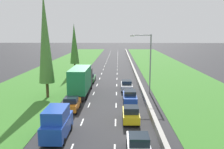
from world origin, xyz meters
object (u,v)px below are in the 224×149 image
object	(u,v)px
street_light_mast	(148,59)
yellow_hatchback_right_lane	(131,114)
green_sedan_left_lane	(90,78)
orange_hatchback_left_lane	(71,104)
silver_sedan_right_lane	(127,85)
blue_sedan_right_lane	(130,96)
green_box_truck_left_lane	(81,80)
silver_hatchback_right_lane	(138,145)
poplar_tree_third	(74,44)
poplar_tree_second	(45,39)
blue_van_left_lane	(57,123)

from	to	relation	value
street_light_mast	yellow_hatchback_right_lane	bearing A→B (deg)	-104.43
yellow_hatchback_right_lane	green_sedan_left_lane	size ratio (longest dim) A/B	0.87
orange_hatchback_left_lane	silver_sedan_right_lane	bearing A→B (deg)	56.77
blue_sedan_right_lane	street_light_mast	bearing A→B (deg)	60.27
green_box_truck_left_lane	street_light_mast	distance (m)	10.63
yellow_hatchback_right_lane	green_sedan_left_lane	world-z (taller)	yellow_hatchback_right_lane
orange_hatchback_left_lane	silver_sedan_right_lane	xyz separation A→B (m)	(6.93, 10.58, -0.02)
silver_hatchback_right_lane	blue_sedan_right_lane	xyz separation A→B (m)	(0.01, 14.22, -0.02)
blue_sedan_right_lane	street_light_mast	xyz separation A→B (m)	(2.97, 5.19, 4.42)
street_light_mast	green_box_truck_left_lane	bearing A→B (deg)	-172.94
poplar_tree_third	street_light_mast	xyz separation A→B (m)	(14.52, -18.24, -1.44)
orange_hatchback_left_lane	yellow_hatchback_right_lane	bearing A→B (deg)	-26.40
poplar_tree_second	poplar_tree_third	xyz separation A→B (m)	(0.18, 21.32, -1.71)
yellow_hatchback_right_lane	poplar_tree_second	xyz separation A→B (m)	(-11.51, 9.32, 7.54)
orange_hatchback_left_lane	green_box_truck_left_lane	bearing A→B (deg)	89.97
silver_hatchback_right_lane	blue_sedan_right_lane	bearing A→B (deg)	89.98
blue_sedan_right_lane	silver_sedan_right_lane	size ratio (longest dim) A/B	1.00
orange_hatchback_left_lane	street_light_mast	world-z (taller)	street_light_mast
blue_van_left_lane	poplar_tree_third	world-z (taller)	poplar_tree_third
green_box_truck_left_lane	orange_hatchback_left_lane	bearing A→B (deg)	-90.03
street_light_mast	blue_sedan_right_lane	bearing A→B (deg)	-119.73
silver_sedan_right_lane	green_sedan_left_lane	size ratio (longest dim) A/B	1.00
poplar_tree_third	street_light_mast	size ratio (longest dim) A/B	1.25
silver_hatchback_right_lane	orange_hatchback_left_lane	world-z (taller)	same
silver_hatchback_right_lane	green_sedan_left_lane	world-z (taller)	silver_hatchback_right_lane
silver_sedan_right_lane	green_box_truck_left_lane	bearing A→B (deg)	-157.55
poplar_tree_third	silver_hatchback_right_lane	bearing A→B (deg)	-72.94
blue_van_left_lane	poplar_tree_second	xyz separation A→B (m)	(-4.78, 13.44, 6.98)
silver_sedan_right_lane	poplar_tree_second	distance (m)	14.57
silver_hatchback_right_lane	blue_van_left_lane	xyz separation A→B (m)	(-6.95, 2.89, 0.56)
yellow_hatchback_right_lane	poplar_tree_second	distance (m)	16.62
blue_van_left_lane	yellow_hatchback_right_lane	distance (m)	7.91
street_light_mast	poplar_tree_second	bearing A→B (deg)	-168.16
yellow_hatchback_right_lane	silver_sedan_right_lane	xyz separation A→B (m)	(0.02, 14.01, -0.02)
blue_van_left_lane	blue_sedan_right_lane	distance (m)	13.31
green_sedan_left_lane	poplar_tree_second	xyz separation A→B (m)	(-4.85, -11.18, 7.57)
silver_hatchback_right_lane	yellow_hatchback_right_lane	world-z (taller)	same
blue_van_left_lane	silver_sedan_right_lane	world-z (taller)	blue_van_left_lane
orange_hatchback_left_lane	poplar_tree_second	xyz separation A→B (m)	(-4.59, 5.89, 7.54)
orange_hatchback_left_lane	silver_sedan_right_lane	world-z (taller)	orange_hatchback_left_lane
green_sedan_left_lane	street_light_mast	size ratio (longest dim) A/B	0.50
yellow_hatchback_right_lane	green_box_truck_left_lane	size ratio (longest dim) A/B	0.41
silver_sedan_right_lane	blue_sedan_right_lane	bearing A→B (deg)	-88.24
street_light_mast	orange_hatchback_left_lane	bearing A→B (deg)	-138.42
yellow_hatchback_right_lane	blue_sedan_right_lane	bearing A→B (deg)	88.20
yellow_hatchback_right_lane	blue_sedan_right_lane	world-z (taller)	yellow_hatchback_right_lane
blue_van_left_lane	green_box_truck_left_lane	xyz separation A→B (m)	(-0.19, 15.27, 0.78)
yellow_hatchback_right_lane	orange_hatchback_left_lane	size ratio (longest dim) A/B	1.00
silver_hatchback_right_lane	poplar_tree_second	xyz separation A→B (m)	(-11.73, 16.33, 7.54)
blue_sedan_right_lane	poplar_tree_second	xyz separation A→B (m)	(-11.73, 2.11, 7.57)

